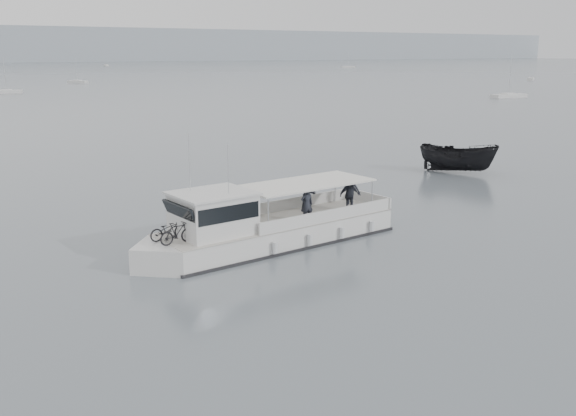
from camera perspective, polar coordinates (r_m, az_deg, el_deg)
ground at (r=29.87m, az=-11.64°, el=-3.16°), size 1400.00×1400.00×0.00m
tour_boat at (r=28.51m, az=-2.68°, el=-1.83°), size 13.14×4.23×5.47m
dark_motorboat at (r=47.91m, az=14.88°, el=4.34°), size 4.75×5.90×2.17m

